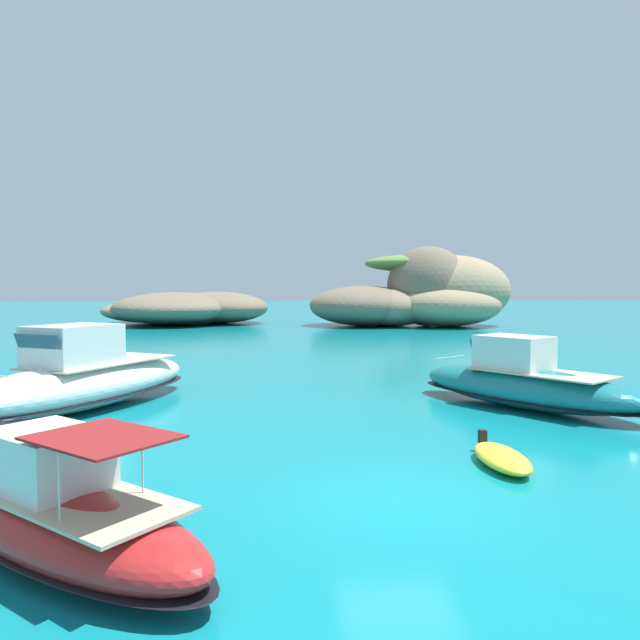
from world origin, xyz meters
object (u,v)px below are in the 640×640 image
Objects in this scene: islet_large at (421,295)px; motorboat_white at (84,380)px; motorboat_red at (60,514)px; islet_small at (184,309)px; dinghy_tender at (502,458)px; motorboat_teal at (523,384)px.

islet_large reaches higher than motorboat_white.
islet_large is 4.06× the size of motorboat_red.
islet_small is 63.50m from dinghy_tender.
islet_large is at bearing 78.26° from dinghy_tender.
islet_large is at bearing 62.57° from motorboat_white.
motorboat_teal is 16.38m from motorboat_white.
dinghy_tender is at bearing -31.81° from motorboat_white.
motorboat_red reaches higher than dinghy_tender.
motorboat_white is 1.61× the size of motorboat_red.
islet_large reaches higher than motorboat_red.
dinghy_tender is (12.80, -7.94, -0.82)m from motorboat_white.
islet_small is at bearing 97.47° from motorboat_red.
motorboat_white is (-16.35, 0.92, 0.16)m from motorboat_teal.
motorboat_white is 15.08m from dinghy_tender.
islet_large is at bearing 70.71° from motorboat_red.
islet_small is at bearing 95.34° from motorboat_white.
motorboat_red is (-12.76, -11.25, -0.19)m from motorboat_teal.
motorboat_red is at bearing -73.55° from motorboat_white.
motorboat_red is at bearing -82.53° from islet_small.
motorboat_white is at bearing -84.66° from islet_small.
motorboat_teal is 1.32× the size of motorboat_red.
motorboat_white reaches higher than dinghy_tender.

